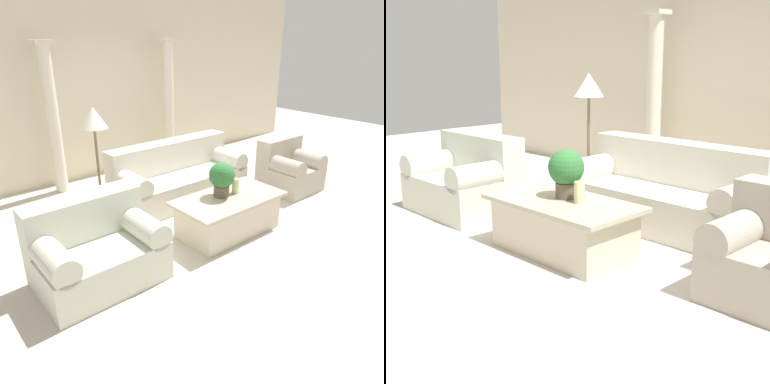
% 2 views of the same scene
% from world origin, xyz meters
% --- Properties ---
extents(ground_plane, '(16.00, 16.00, 0.00)m').
position_xyz_m(ground_plane, '(0.00, 0.00, 0.00)').
color(ground_plane, beige).
extents(wall_back, '(10.00, 0.06, 3.20)m').
position_xyz_m(wall_back, '(0.00, 2.67, 1.60)').
color(wall_back, beige).
rests_on(wall_back, ground_plane).
extents(sofa_long, '(2.12, 0.87, 0.88)m').
position_xyz_m(sofa_long, '(0.28, 0.81, 0.35)').
color(sofa_long, beige).
rests_on(sofa_long, ground_plane).
extents(loveseat, '(1.25, 0.87, 0.88)m').
position_xyz_m(loveseat, '(-1.70, -0.35, 0.36)').
color(loveseat, beige).
rests_on(loveseat, ground_plane).
extents(coffee_table, '(1.43, 0.77, 0.49)m').
position_xyz_m(coffee_table, '(0.09, -0.50, 0.25)').
color(coffee_table, beige).
rests_on(coffee_table, ground_plane).
extents(potted_plant, '(0.33, 0.33, 0.45)m').
position_xyz_m(potted_plant, '(0.04, -0.41, 0.75)').
color(potted_plant, brown).
rests_on(potted_plant, coffee_table).
extents(pillar_candle, '(0.09, 0.09, 0.19)m').
position_xyz_m(pillar_candle, '(0.25, -0.45, 0.59)').
color(pillar_candle, beige).
rests_on(pillar_candle, coffee_table).
extents(floor_lamp, '(0.35, 0.35, 1.56)m').
position_xyz_m(floor_lamp, '(-0.98, 0.93, 1.31)').
color(floor_lamp, brown).
rests_on(floor_lamp, ground_plane).
extents(column_left, '(0.28, 0.28, 2.34)m').
position_xyz_m(column_left, '(-1.03, 2.27, 1.20)').
color(column_left, beige).
rests_on(column_left, ground_plane).
extents(column_right, '(0.28, 0.28, 2.34)m').
position_xyz_m(column_right, '(1.20, 2.27, 1.20)').
color(column_right, beige).
rests_on(column_right, ground_plane).
extents(armchair, '(0.86, 0.80, 0.84)m').
position_xyz_m(armchair, '(1.91, -0.07, 0.36)').
color(armchair, '#ADA393').
rests_on(armchair, ground_plane).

